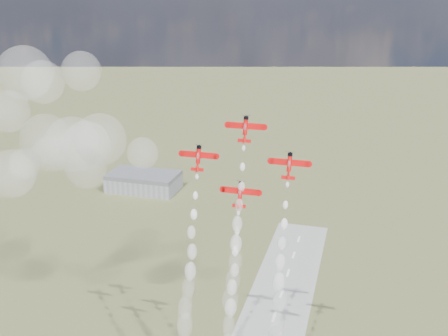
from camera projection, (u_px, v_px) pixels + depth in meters
The scene contains 10 objects.
hangar at pixel (144, 182), 380.23m from camera, with size 50.00×28.00×13.00m.
plane_lead at pixel (245, 128), 160.67m from camera, with size 11.67×4.74×8.13m.
plane_left at pixel (198, 157), 164.75m from camera, with size 11.67×4.74×8.13m.
plane_right at pixel (289, 165), 157.44m from camera, with size 11.67×4.74×8.13m.
plane_slot at pixel (240, 194), 161.52m from camera, with size 11.67×4.74×8.13m.
smoke_trail_lead at pixel (233, 269), 162.55m from camera, with size 5.29×17.35×48.44m.
smoke_trail_left at pixel (187, 295), 166.58m from camera, with size 5.14×17.04×48.67m.
smoke_trail_right at pixel (278, 309), 159.08m from camera, with size 5.14×17.42×48.32m.
smoke_trail_slot at pixel (228, 332), 163.52m from camera, with size 5.14×16.56×48.26m.
drifted_smoke_cloud at pixel (55, 130), 201.73m from camera, with size 70.02×39.77×56.66m.
Camera 1 is at (31.95, -148.19, 138.00)m, focal length 42.00 mm.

